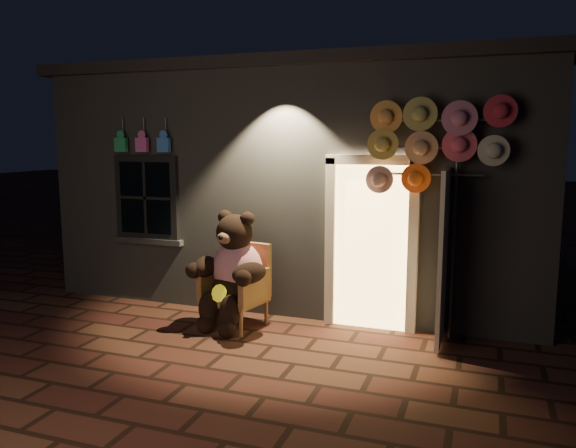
% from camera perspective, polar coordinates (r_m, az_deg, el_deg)
% --- Properties ---
extents(ground, '(60.00, 60.00, 0.00)m').
position_cam_1_polar(ground, '(6.48, -6.58, -12.97)').
color(ground, '#502D1E').
rests_on(ground, ground).
extents(shop_building, '(7.30, 5.95, 3.51)m').
position_cam_1_polar(shop_building, '(9.78, 3.68, 4.83)').
color(shop_building, slate).
rests_on(shop_building, ground).
extents(wicker_armchair, '(0.84, 0.78, 1.06)m').
position_cam_1_polar(wicker_armchair, '(7.27, -5.04, -6.16)').
color(wicker_armchair, '#9F613D').
rests_on(wicker_armchair, ground).
extents(teddy_bear, '(1.07, 0.93, 1.50)m').
position_cam_1_polar(teddy_bear, '(7.11, -5.64, -4.78)').
color(teddy_bear, '#B21332').
rests_on(teddy_bear, ground).
extents(hat_rack, '(1.60, 0.22, 2.82)m').
position_cam_1_polar(hat_rack, '(6.70, 14.28, 7.86)').
color(hat_rack, '#59595E').
rests_on(hat_rack, ground).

